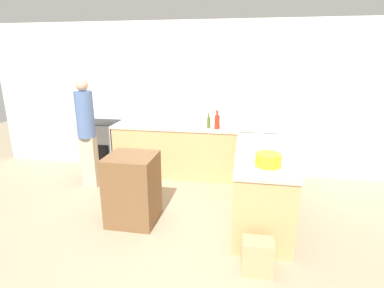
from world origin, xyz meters
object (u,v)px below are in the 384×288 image
at_px(island_table, 133,189).
at_px(vinegar_bottle_clear, 223,120).
at_px(mixing_bowl, 268,160).
at_px(olive_oil_bottle, 209,122).
at_px(hot_sauce_bottle, 217,121).
at_px(range_oven, 102,146).
at_px(paper_bag, 257,256).
at_px(person_by_range, 86,129).

bearing_deg(island_table, vinegar_bottle_clear, 60.19).
height_order(mixing_bowl, olive_oil_bottle, olive_oil_bottle).
distance_m(hot_sauce_bottle, olive_oil_bottle, 0.15).
relative_size(mixing_bowl, olive_oil_bottle, 1.09).
relative_size(range_oven, paper_bag, 2.62).
relative_size(mixing_bowl, vinegar_bottle_clear, 0.97).
xyz_separation_m(vinegar_bottle_clear, paper_bag, (0.57, -2.50, -0.86)).
bearing_deg(olive_oil_bottle, island_table, -116.44).
distance_m(range_oven, mixing_bowl, 3.45).
xyz_separation_m(island_table, vinegar_bottle_clear, (1.01, 1.76, 0.59)).
xyz_separation_m(island_table, paper_bag, (1.58, -0.73, -0.28)).
height_order(island_table, person_by_range, person_by_range).
bearing_deg(mixing_bowl, vinegar_bottle_clear, 109.24).
xyz_separation_m(range_oven, olive_oil_bottle, (2.03, -0.09, 0.56)).
bearing_deg(hot_sauce_bottle, vinegar_bottle_clear, 69.34).
bearing_deg(person_by_range, paper_bag, -31.77).
bearing_deg(mixing_bowl, range_oven, 148.41).
bearing_deg(olive_oil_bottle, mixing_bowl, -62.65).
bearing_deg(island_table, hot_sauce_bottle, 59.10).
relative_size(olive_oil_bottle, person_by_range, 0.15).
height_order(vinegar_bottle_clear, paper_bag, vinegar_bottle_clear).
bearing_deg(vinegar_bottle_clear, range_oven, -177.67).
distance_m(olive_oil_bottle, paper_bag, 2.59).
distance_m(island_table, hot_sauce_bottle, 1.91).
relative_size(range_oven, hot_sauce_bottle, 2.96).
relative_size(range_oven, mixing_bowl, 3.27).
distance_m(mixing_bowl, hot_sauce_bottle, 1.83).
bearing_deg(olive_oil_bottle, range_oven, 177.50).
bearing_deg(range_oven, paper_bag, -40.48).
height_order(olive_oil_bottle, vinegar_bottle_clear, vinegar_bottle_clear).
xyz_separation_m(hot_sauce_bottle, olive_oil_bottle, (-0.15, 0.02, -0.02)).
bearing_deg(paper_bag, hot_sauce_bottle, 105.68).
bearing_deg(mixing_bowl, hot_sauce_bottle, 113.63).
relative_size(hot_sauce_bottle, person_by_range, 0.18).
bearing_deg(island_table, person_by_range, 139.97).
xyz_separation_m(olive_oil_bottle, person_by_range, (-1.89, -0.66, -0.04)).
height_order(island_table, mixing_bowl, mixing_bowl).
bearing_deg(paper_bag, vinegar_bottle_clear, 102.78).
height_order(range_oven, island_table, range_oven).
relative_size(olive_oil_bottle, vinegar_bottle_clear, 0.89).
height_order(hot_sauce_bottle, vinegar_bottle_clear, hot_sauce_bottle).
bearing_deg(hot_sauce_bottle, person_by_range, -162.76).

